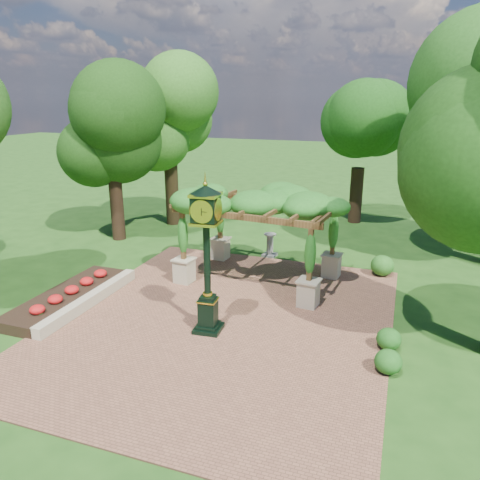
% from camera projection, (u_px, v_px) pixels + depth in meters
% --- Properties ---
extents(ground, '(120.00, 120.00, 0.00)m').
position_uv_depth(ground, '(212.00, 335.00, 13.71)').
color(ground, '#1E4714').
rests_on(ground, ground).
extents(brick_plaza, '(10.00, 12.00, 0.04)m').
position_uv_depth(brick_plaza, '(224.00, 320.00, 14.60)').
color(brick_plaza, brown).
rests_on(brick_plaza, ground).
extents(border_wall, '(0.35, 5.00, 0.40)m').
position_uv_depth(border_wall, '(90.00, 300.00, 15.56)').
color(border_wall, '#C6B793').
rests_on(border_wall, ground).
extents(flower_bed, '(1.50, 5.00, 0.36)m').
position_uv_depth(flower_bed, '(68.00, 297.00, 15.85)').
color(flower_bed, red).
rests_on(flower_bed, ground).
extents(pedestal_clock, '(0.95, 0.95, 4.47)m').
position_uv_depth(pedestal_clock, '(207.00, 246.00, 13.15)').
color(pedestal_clock, black).
rests_on(pedestal_clock, brick_plaza).
extents(pergola, '(5.92, 4.07, 3.51)m').
position_uv_depth(pergola, '(260.00, 206.00, 16.95)').
color(pergola, '#BFB08E').
rests_on(pergola, brick_plaza).
extents(sundial, '(0.62, 0.62, 1.02)m').
position_uv_depth(sundial, '(270.00, 246.00, 20.31)').
color(sundial, gray).
rests_on(sundial, ground).
extents(shrub_front, '(0.84, 0.84, 0.62)m').
position_uv_depth(shrub_front, '(388.00, 362.00, 11.72)').
color(shrub_front, '#1D5418').
rests_on(shrub_front, brick_plaza).
extents(shrub_mid, '(0.77, 0.77, 0.60)m').
position_uv_depth(shrub_mid, '(389.00, 339.00, 12.83)').
color(shrub_mid, '#1C5317').
rests_on(shrub_mid, brick_plaza).
extents(shrub_back, '(1.01, 1.01, 0.79)m').
position_uv_depth(shrub_back, '(382.00, 265.00, 18.06)').
color(shrub_back, '#255F1B').
rests_on(shrub_back, brick_plaza).
extents(tree_west_near, '(4.08, 4.08, 7.61)m').
position_uv_depth(tree_west_near, '(111.00, 130.00, 21.33)').
color(tree_west_near, black).
rests_on(tree_west_near, ground).
extents(tree_west_far, '(3.66, 3.66, 8.37)m').
position_uv_depth(tree_west_far, '(169.00, 116.00, 23.90)').
color(tree_west_far, black).
rests_on(tree_west_far, ground).
extents(tree_north, '(4.03, 4.03, 7.73)m').
position_uv_depth(tree_north, '(361.00, 124.00, 24.34)').
color(tree_north, '#332114').
rests_on(tree_north, ground).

